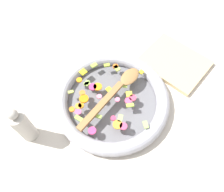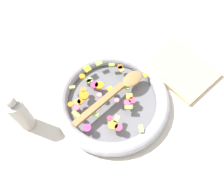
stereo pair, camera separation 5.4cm
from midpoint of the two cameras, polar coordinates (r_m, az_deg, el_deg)
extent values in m
plane|color=beige|center=(0.85, 1.83, -1.79)|extent=(4.00, 4.00, 0.00)
cylinder|color=slate|center=(0.84, 1.85, -1.59)|extent=(0.39, 0.39, 0.01)
torus|color=#9E9EA5|center=(0.82, 1.88, -0.97)|extent=(0.44, 0.44, 0.05)
cylinder|color=orange|center=(0.85, -5.96, 5.00)|extent=(0.03, 0.03, 0.01)
cylinder|color=orange|center=(0.82, -5.63, 1.58)|extent=(0.03, 0.03, 0.01)
cylinder|color=orange|center=(0.80, -5.45, 0.04)|extent=(0.05, 0.05, 0.01)
cylinder|color=orange|center=(0.82, -1.47, 2.73)|extent=(0.05, 0.05, 0.01)
cylinder|color=orange|center=(0.75, 2.35, -7.71)|extent=(0.04, 0.04, 0.01)
cylinder|color=orange|center=(0.87, 3.92, 7.45)|extent=(0.03, 0.03, 0.01)
cylinder|color=orange|center=(0.79, -6.40, -1.61)|extent=(0.02, 0.02, 0.01)
cylinder|color=orange|center=(0.79, -8.84, -2.30)|extent=(0.03, 0.03, 0.01)
cylinder|color=orange|center=(0.79, -7.08, -1.70)|extent=(0.03, 0.03, 0.01)
cube|color=#B4C84F|center=(0.83, -8.51, 2.16)|extent=(0.02, 0.02, 0.01)
cube|color=#8AB547|center=(0.77, -2.42, -4.95)|extent=(0.03, 0.02, 0.01)
cube|color=#94B03F|center=(0.88, -1.65, 8.38)|extent=(0.02, 0.03, 0.01)
cube|color=#ADD563|center=(0.76, 9.65, -8.55)|extent=(0.03, 0.03, 0.01)
cube|color=#ABDB5F|center=(0.84, -4.09, 3.98)|extent=(0.02, 0.03, 0.01)
cube|color=#83AC45|center=(0.77, -7.46, -4.81)|extent=(0.03, 0.02, 0.01)
cube|color=#A7BA48|center=(0.87, 4.18, 6.95)|extent=(0.03, 0.02, 0.01)
cube|color=#98B63E|center=(0.78, 6.31, -3.10)|extent=(0.03, 0.03, 0.01)
cube|color=#9FC144|center=(0.84, -4.15, 3.83)|extent=(0.02, 0.03, 0.01)
cube|color=#A9CD62|center=(0.76, 3.27, -6.19)|extent=(0.03, 0.03, 0.01)
cube|color=#91AB33|center=(0.88, 1.69, 8.04)|extent=(0.03, 0.03, 0.01)
cube|color=#B3DA5C|center=(0.82, 5.41, 2.08)|extent=(0.03, 0.02, 0.01)
cylinder|color=pink|center=(0.79, 3.01, -1.38)|extent=(0.02, 0.02, 0.01)
cylinder|color=#DB425E|center=(0.80, 7.25, -1.25)|extent=(0.04, 0.04, 0.01)
cylinder|color=#D54973|center=(0.79, 5.99, -1.86)|extent=(0.04, 0.04, 0.01)
cylinder|color=#D93670|center=(0.75, -4.47, -8.41)|extent=(0.03, 0.03, 0.01)
cylinder|color=#CC375A|center=(0.76, 1.45, -5.95)|extent=(0.03, 0.03, 0.01)
cylinder|color=#D14D7A|center=(0.78, -7.36, -3.17)|extent=(0.03, 0.03, 0.01)
cylinder|color=pink|center=(0.80, -1.40, 0.14)|extent=(0.02, 0.02, 0.01)
cylinder|color=#CA336F|center=(0.83, -2.75, 2.82)|extent=(0.04, 0.04, 0.01)
cylinder|color=#DA4469|center=(0.75, 3.81, -8.32)|extent=(0.04, 0.04, 0.01)
cube|color=yellow|center=(0.84, 6.11, 3.48)|extent=(0.02, 0.02, 0.01)
cube|color=yellow|center=(0.86, 10.46, 5.20)|extent=(0.02, 0.02, 0.01)
cube|color=gold|center=(0.87, -4.68, 6.96)|extent=(0.03, 0.03, 0.01)
cube|color=yellow|center=(0.80, 6.45, -0.17)|extent=(0.03, 0.03, 0.01)
cube|color=yellow|center=(0.81, 1.33, 1.71)|extent=(0.02, 0.02, 0.01)
cube|color=olive|center=(0.77, -1.13, -2.27)|extent=(0.03, 0.24, 0.01)
ellipsoid|color=olive|center=(0.84, 7.01, 4.62)|extent=(0.06, 0.09, 0.01)
cylinder|color=#B2ADA3|center=(0.79, -20.75, -4.82)|extent=(0.05, 0.05, 0.15)
sphere|color=#B2ADA3|center=(0.71, -23.07, -1.60)|extent=(0.03, 0.03, 0.03)
cube|color=tan|center=(0.97, 19.16, 6.46)|extent=(0.26, 0.22, 0.02)
camera|label=1|loc=(0.03, -88.06, 3.40)|focal=35.00mm
camera|label=2|loc=(0.03, 91.94, -3.40)|focal=35.00mm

